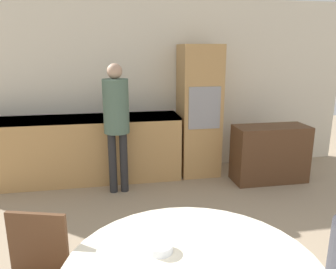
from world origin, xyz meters
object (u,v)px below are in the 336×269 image
object	(u,v)px
sideboard	(270,154)
person_standing	(116,115)
oven_unit	(199,111)
bowl_near	(160,248)

from	to	relation	value
sideboard	person_standing	xyz separation A→B (m)	(-2.17, 0.00, 0.65)
oven_unit	person_standing	distance (m)	1.34
oven_unit	person_standing	size ratio (longest dim) A/B	1.14
oven_unit	bowl_near	distance (m)	3.23
sideboard	person_standing	world-z (taller)	person_standing
oven_unit	person_standing	bearing A→B (deg)	-157.57
bowl_near	oven_unit	bearing A→B (deg)	70.35
person_standing	bowl_near	bearing A→B (deg)	-86.54
oven_unit	bowl_near	bearing A→B (deg)	-109.65
person_standing	oven_unit	bearing A→B (deg)	22.43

